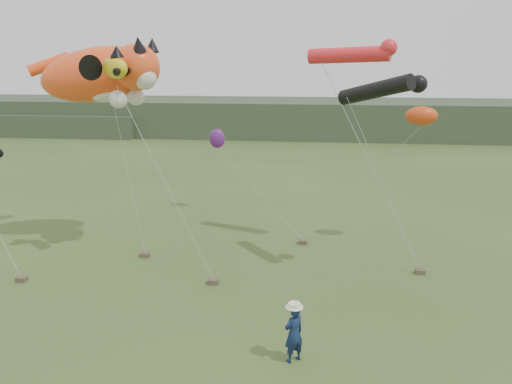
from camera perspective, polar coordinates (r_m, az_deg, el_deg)
ground at (r=17.08m, az=-3.66°, el=-14.86°), size 120.00×120.00×0.00m
headland at (r=59.93m, az=1.21°, el=8.48°), size 90.00×13.00×4.00m
festival_attendant at (r=14.86m, az=4.33°, el=-15.85°), size 0.76×0.73×1.75m
sandbag_anchors at (r=21.34m, az=-3.76°, el=-8.28°), size 16.16×5.86×0.20m
cat_kite at (r=23.10m, az=-16.65°, el=12.82°), size 6.80×3.87×3.11m
fish_kite at (r=20.79m, az=-16.93°, el=13.52°), size 2.75×1.81×1.32m
tube_kites at (r=21.09m, az=12.56°, el=13.65°), size 4.43×5.19×2.60m
misc_kites at (r=24.69m, az=8.96°, el=7.52°), size 11.26×5.20×2.82m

